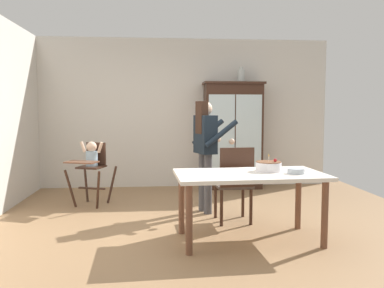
{
  "coord_description": "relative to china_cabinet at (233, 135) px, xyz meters",
  "views": [
    {
      "loc": [
        -0.49,
        -4.62,
        1.42
      ],
      "look_at": [
        -0.02,
        0.7,
        0.95
      ],
      "focal_mm": 36.88,
      "sensor_mm": 36.0,
      "label": 1
    }
  ],
  "objects": [
    {
      "name": "ground_plane",
      "position": [
        -0.86,
        -2.37,
        -0.96
      ],
      "size": [
        6.24,
        6.24,
        0.0
      ],
      "primitive_type": "plane",
      "color": "#93704C"
    },
    {
      "name": "wall_back",
      "position": [
        -0.86,
        0.26,
        0.39
      ],
      "size": [
        5.32,
        0.06,
        2.7
      ],
      "primitive_type": "cube",
      "color": "beige",
      "rests_on": "ground_plane"
    },
    {
      "name": "china_cabinet",
      "position": [
        0.0,
        0.0,
        0.0
      ],
      "size": [
        1.08,
        0.48,
        1.91
      ],
      "color": "#382116",
      "rests_on": "ground_plane"
    },
    {
      "name": "ceramic_vase",
      "position": [
        0.14,
        0.0,
        1.07
      ],
      "size": [
        0.13,
        0.13,
        0.27
      ],
      "color": "#B2B7B2",
      "rests_on": "china_cabinet"
    },
    {
      "name": "high_chair_with_toddler",
      "position": [
        -2.33,
        -1.11,
        -0.3
      ],
      "size": [
        0.73,
        0.81,
        0.95
      ],
      "rotation": [
        0.0,
        0.0,
        -0.34
      ],
      "color": "#382116",
      "rests_on": "ground_plane"
    },
    {
      "name": "adult_person",
      "position": [
        -0.69,
        -1.66,
        0.01
      ],
      "size": [
        0.62,
        0.6,
        1.53
      ],
      "rotation": [
        0.0,
        0.0,
        1.89
      ],
      "color": "#47474C",
      "rests_on": "ground_plane"
    },
    {
      "name": "dining_table",
      "position": [
        -0.37,
        -2.88,
        -0.31
      ],
      "size": [
        1.62,
        0.93,
        0.74
      ],
      "color": "silver",
      "rests_on": "ground_plane"
    },
    {
      "name": "birthday_cake",
      "position": [
        -0.14,
        -2.79,
        -0.16
      ],
      "size": [
        0.28,
        0.28,
        0.19
      ],
      "color": "white",
      "rests_on": "dining_table"
    },
    {
      "name": "serving_bowl",
      "position": [
        0.11,
        -2.97,
        -0.19
      ],
      "size": [
        0.18,
        0.18,
        0.05
      ],
      "primitive_type": "cylinder",
      "color": "#B2BCC6",
      "rests_on": "dining_table"
    },
    {
      "name": "dining_chair_far_side",
      "position": [
        -0.4,
        -2.24,
        -0.4
      ],
      "size": [
        0.46,
        0.46,
        0.96
      ],
      "rotation": [
        0.0,
        0.0,
        3.2
      ],
      "color": "#382116",
      "rests_on": "ground_plane"
    }
  ]
}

